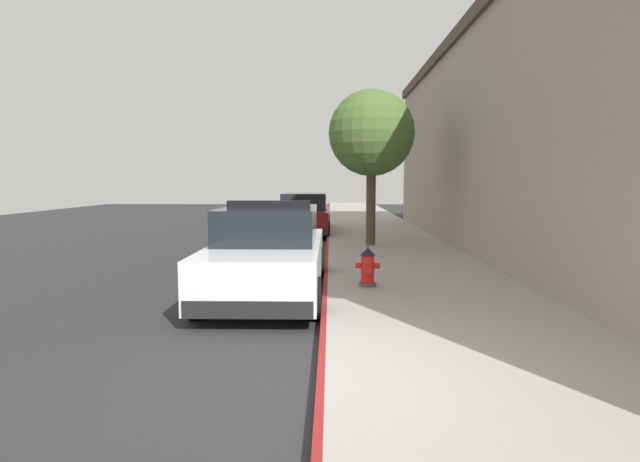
% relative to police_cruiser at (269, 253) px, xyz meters
% --- Properties ---
extents(ground_plane, '(30.65, 60.00, 0.20)m').
position_rel_police_cruiser_xyz_m(ground_plane, '(-3.14, 5.70, -0.84)').
color(ground_plane, '#2B2B2D').
extents(sidewalk_pavement, '(3.62, 60.00, 0.14)m').
position_rel_police_cruiser_xyz_m(sidewalk_pavement, '(2.86, 5.70, -0.67)').
color(sidewalk_pavement, '#9E9991').
rests_on(sidewalk_pavement, ground).
extents(curb_painted_edge, '(0.08, 60.00, 0.14)m').
position_rel_police_cruiser_xyz_m(curb_painted_edge, '(1.01, 5.70, -0.67)').
color(curb_painted_edge, maroon).
rests_on(curb_painted_edge, ground).
extents(storefront_building, '(5.94, 23.54, 6.32)m').
position_rel_police_cruiser_xyz_m(storefront_building, '(7.53, 4.62, 2.43)').
color(storefront_building, gray).
rests_on(storefront_building, ground).
extents(police_cruiser, '(1.94, 4.84, 1.68)m').
position_rel_police_cruiser_xyz_m(police_cruiser, '(0.00, 0.00, 0.00)').
color(police_cruiser, white).
rests_on(police_cruiser, ground).
extents(parked_car_silver_ahead, '(1.94, 4.84, 1.56)m').
position_rel_police_cruiser_xyz_m(parked_car_silver_ahead, '(0.11, 10.56, -0.00)').
color(parked_car_silver_ahead, maroon).
rests_on(parked_car_silver_ahead, ground).
extents(fire_hydrant, '(0.44, 0.40, 0.76)m').
position_rel_police_cruiser_xyz_m(fire_hydrant, '(1.77, 0.05, -0.25)').
color(fire_hydrant, '#4C4C51').
rests_on(fire_hydrant, sidewalk_pavement).
extents(street_tree, '(2.50, 2.50, 4.53)m').
position_rel_police_cruiser_xyz_m(street_tree, '(2.29, 6.12, 2.65)').
color(street_tree, brown).
rests_on(street_tree, sidewalk_pavement).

